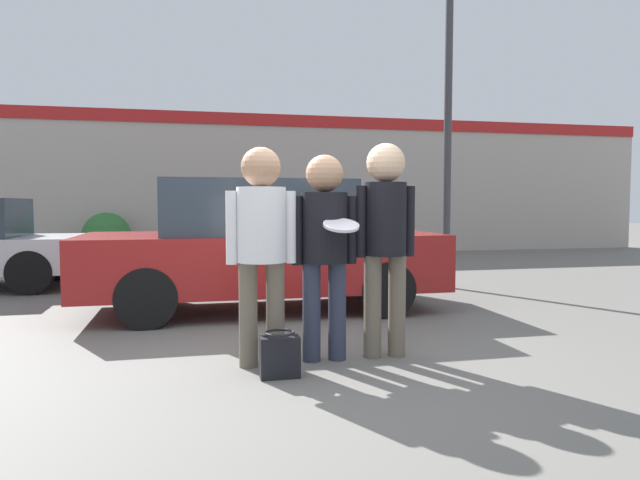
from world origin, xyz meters
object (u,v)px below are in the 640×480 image
at_px(parked_car_near, 261,246).
at_px(street_lamp, 464,19).
at_px(person_left, 261,234).
at_px(person_middle_with_frisbee, 325,237).
at_px(person_right, 385,228).
at_px(shrub, 107,237).
at_px(handbag, 280,355).

distance_m(parked_car_near, street_lamp, 4.86).
bearing_deg(parked_car_near, street_lamp, 20.40).
bearing_deg(person_left, parked_car_near, 83.27).
relative_size(person_left, parked_car_near, 0.41).
xyz_separation_m(person_left, person_middle_with_frisbee, (0.53, 0.05, -0.03)).
bearing_deg(person_middle_with_frisbee, parked_car_near, 95.75).
distance_m(person_left, street_lamp, 5.98).
xyz_separation_m(person_right, parked_car_near, (-0.77, 2.40, -0.32)).
relative_size(person_middle_with_frisbee, shrub, 1.55).
bearing_deg(street_lamp, person_left, -134.22).
bearing_deg(shrub, person_right, -69.32).
distance_m(parked_car_near, handbag, 2.87).
xyz_separation_m(person_right, shrub, (-3.50, 9.28, -0.55)).
bearing_deg(person_left, street_lamp, 45.78).
relative_size(street_lamp, shrub, 6.18).
xyz_separation_m(parked_car_near, shrub, (-2.73, 6.87, -0.23)).
bearing_deg(person_right, shrub, 110.68).
bearing_deg(handbag, shrub, 104.67).
xyz_separation_m(person_middle_with_frisbee, street_lamp, (3.05, 3.63, 3.11)).
bearing_deg(person_middle_with_frisbee, person_right, 0.17).
relative_size(shrub, handbag, 3.14).
relative_size(person_left, handbag, 4.99).
relative_size(person_middle_with_frisbee, parked_car_near, 0.40).
bearing_deg(person_left, person_middle_with_frisbee, 5.14).
height_order(person_right, shrub, person_right).
height_order(person_right, street_lamp, street_lamp).
relative_size(person_right, shrub, 1.64).
distance_m(street_lamp, shrub, 9.00).
bearing_deg(handbag, parked_car_near, 85.95).
height_order(person_left, parked_car_near, person_left).
relative_size(person_left, person_middle_with_frisbee, 1.03).
bearing_deg(person_right, person_middle_with_frisbee, -179.83).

